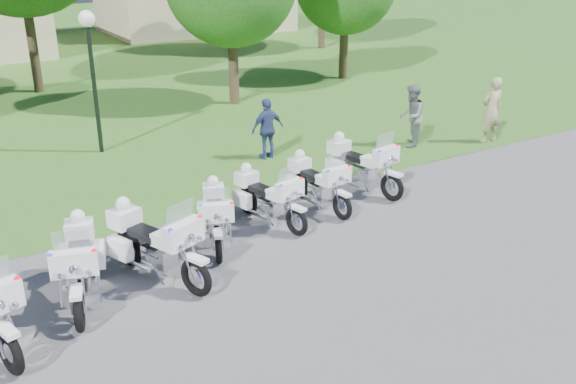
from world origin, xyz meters
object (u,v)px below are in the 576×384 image
motorcycle_2 (154,242)px  motorcycle_3 (216,215)px  motorcycle_6 (361,163)px  bystander_a (492,110)px  bystander_c (268,129)px  bystander_b (411,116)px  motorcycle_1 (79,262)px  motorcycle_4 (267,196)px  lamp_post (90,46)px  motorcycle_5 (317,182)px

motorcycle_2 → motorcycle_3: bearing=-175.5°
motorcycle_6 → bystander_a: bearing=179.5°
bystander_c → bystander_b: bearing=159.8°
motorcycle_1 → motorcycle_3: motorcycle_1 is taller
motorcycle_4 → motorcycle_6: motorcycle_6 is taller
motorcycle_6 → bystander_a: (5.60, 1.04, 0.32)m
lamp_post → bystander_b: size_ratio=2.18×
motorcycle_4 → motorcycle_5: size_ratio=0.99×
motorcycle_6 → bystander_b: (3.33, 1.98, 0.24)m
lamp_post → motorcycle_1: bearing=-108.3°
motorcycle_4 → bystander_b: size_ratio=1.18×
motorcycle_5 → lamp_post: (-3.09, 6.47, 2.39)m
motorcycle_2 → bystander_a: 11.69m
motorcycle_4 → motorcycle_5: bearing=174.5°
motorcycle_3 → bystander_c: (3.47, 4.00, 0.24)m
motorcycle_6 → bystander_a: size_ratio=1.19×
motorcycle_5 → lamp_post: 7.56m
motorcycle_3 → lamp_post: lamp_post is taller
motorcycle_6 → bystander_b: 3.88m
motorcycle_6 → bystander_c: size_ratio=1.39×
motorcycle_5 → motorcycle_3: bearing=5.5°
motorcycle_6 → bystander_c: bystander_c is taller
motorcycle_5 → motorcycle_6: 1.53m
motorcycle_5 → bystander_c: 3.61m
motorcycle_6 → lamp_post: bearing=-64.3°
motorcycle_1 → lamp_post: 8.42m
motorcycle_1 → bystander_c: size_ratio=1.39×
motorcycle_5 → bystander_c: (0.72, 3.53, 0.24)m
motorcycle_1 → bystander_b: size_ratio=1.29×
motorcycle_3 → bystander_a: (9.84, 1.84, 0.38)m
motorcycle_4 → bystander_a: (8.49, 1.55, 0.37)m
motorcycle_3 → motorcycle_5: size_ratio=0.94×
motorcycle_1 → motorcycle_2: 1.33m
motorcycle_2 → bystander_b: (9.13, 3.52, 0.20)m
motorcycle_4 → bystander_c: 4.28m
motorcycle_4 → lamp_post: (-1.69, 6.64, 2.38)m
motorcycle_2 → motorcycle_4: bearing=178.6°
lamp_post → bystander_b: 9.17m
motorcycle_2 → bystander_c: size_ratio=1.41×
motorcycle_6 → lamp_post: lamp_post is taller
motorcycle_2 → motorcycle_6: 6.00m
motorcycle_6 → lamp_post: 8.00m
motorcycle_5 → motorcycle_2: bearing=11.4°
bystander_b → motorcycle_3: bearing=-24.3°
motorcycle_3 → motorcycle_6: size_ratio=0.87×
motorcycle_5 → bystander_c: bystander_c is taller
motorcycle_3 → bystander_b: bearing=-137.4°
motorcycle_2 → lamp_post: lamp_post is taller
motorcycle_1 → lamp_post: size_ratio=0.59×
motorcycle_1 → motorcycle_6: (7.13, 1.55, -0.01)m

